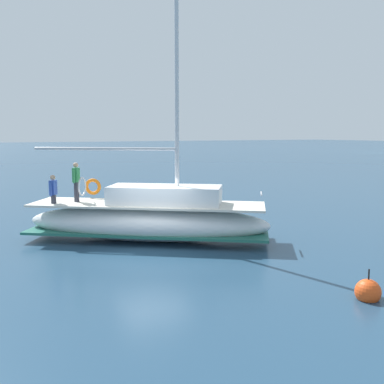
# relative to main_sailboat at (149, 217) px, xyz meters

# --- Properties ---
(ground_plane) EXTENTS (400.00, 400.00, 0.00)m
(ground_plane) POSITION_rel_main_sailboat_xyz_m (1.15, -0.39, -0.92)
(ground_plane) COLOR navy
(main_sailboat) EXTENTS (7.62, 9.16, 14.06)m
(main_sailboat) POSITION_rel_main_sailboat_xyz_m (0.00, 0.00, 0.00)
(main_sailboat) COLOR silver
(main_sailboat) RESTS_ON ground
(mooring_buoy) EXTENTS (0.66, 0.66, 0.93)m
(mooring_buoy) POSITION_rel_main_sailboat_xyz_m (8.40, 2.49, -0.72)
(mooring_buoy) COLOR #EA4C19
(mooring_buoy) RESTS_ON ground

